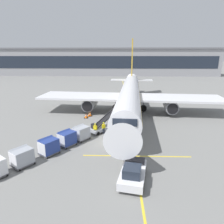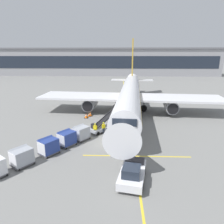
{
  "view_description": "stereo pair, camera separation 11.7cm",
  "coord_description": "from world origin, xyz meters",
  "views": [
    {
      "loc": [
        1.39,
        -23.7,
        10.9
      ],
      "look_at": [
        0.52,
        4.45,
        2.85
      ],
      "focal_mm": 32.45,
      "sensor_mm": 36.0,
      "label": 1
    },
    {
      "loc": [
        1.5,
        -23.7,
        10.9
      ],
      "look_at": [
        0.52,
        4.45,
        2.85
      ],
      "focal_mm": 32.45,
      "sensor_mm": 36.0,
      "label": 2
    }
  ],
  "objects": [
    {
      "name": "ground_plane",
      "position": [
        0.0,
        0.0,
        0.0
      ],
      "size": [
        600.0,
        600.0,
        0.0
      ],
      "primitive_type": "plane",
      "color": "slate"
    },
    {
      "name": "parked_airplane",
      "position": [
        3.6,
        14.28,
        3.5
      ],
      "size": [
        34.95,
        44.44,
        14.75
      ],
      "color": "white",
      "rests_on": "ground"
    },
    {
      "name": "belt_loader",
      "position": [
        -1.01,
        4.05,
        0.86
      ],
      "size": [
        4.43,
        4.85,
        2.97
      ],
      "color": "#A3A8B2",
      "rests_on": "ground"
    },
    {
      "name": "baggage_cart_lead",
      "position": [
        -3.45,
        0.96,
        1.0
      ],
      "size": [
        2.47,
        2.68,
        1.91
      ],
      "color": "#515156",
      "rests_on": "ground"
    },
    {
      "name": "baggage_cart_second",
      "position": [
        -4.88,
        -0.89,
        1.0
      ],
      "size": [
        2.47,
        2.68,
        1.91
      ],
      "color": "#515156",
      "rests_on": "ground"
    },
    {
      "name": "baggage_cart_third",
      "position": [
        -6.38,
        -3.17,
        1.0
      ],
      "size": [
        2.47,
        2.68,
        1.91
      ],
      "color": "#515156",
      "rests_on": "ground"
    },
    {
      "name": "baggage_cart_fourth",
      "position": [
        -8.26,
        -5.67,
        1.0
      ],
      "size": [
        2.47,
        2.68,
        1.91
      ],
      "color": "#515156",
      "rests_on": "ground"
    },
    {
      "name": "pushback_tug",
      "position": [
        2.75,
        -7.99,
        0.83
      ],
      "size": [
        2.92,
        4.72,
        1.83
      ],
      "color": "silver",
      "rests_on": "ground"
    },
    {
      "name": "ground_crew_by_loader",
      "position": [
        -1.75,
        2.54,
        1.0
      ],
      "size": [
        0.56,
        0.31,
        1.74
      ],
      "color": "black",
      "rests_on": "ground"
    },
    {
      "name": "ground_crew_by_carts",
      "position": [
        -0.61,
        3.11,
        1.0
      ],
      "size": [
        0.5,
        0.41,
        1.74
      ],
      "color": "#333847",
      "rests_on": "ground"
    },
    {
      "name": "safety_cone_engine_keepout",
      "position": [
        -4.27,
        10.41,
        0.39
      ],
      "size": [
        0.7,
        0.7,
        0.79
      ],
      "color": "black",
      "rests_on": "ground"
    },
    {
      "name": "safety_cone_wingtip",
      "position": [
        -3.69,
        11.59,
        0.37
      ],
      "size": [
        0.68,
        0.68,
        0.77
      ],
      "color": "black",
      "rests_on": "ground"
    },
    {
      "name": "safety_cone_nose_mark",
      "position": [
        -3.92,
        11.38,
        0.3
      ],
      "size": [
        0.54,
        0.54,
        0.62
      ],
      "color": "black",
      "rests_on": "ground"
    },
    {
      "name": "apron_guidance_line_lead_in",
      "position": [
        3.28,
        13.45,
        0.0
      ],
      "size": [
        0.2,
        110.0,
        0.01
      ],
      "color": "yellow",
      "rests_on": "ground"
    },
    {
      "name": "apron_guidance_line_stop_bar",
      "position": [
        3.53,
        -3.36,
        0.0
      ],
      "size": [
        12.0,
        0.2,
        0.01
      ],
      "color": "yellow",
      "rests_on": "ground"
    },
    {
      "name": "terminal_building",
      "position": [
        -13.57,
        91.22,
        6.99
      ],
      "size": [
        132.96,
        22.11,
        14.08
      ],
      "color": "#939399",
      "rests_on": "ground"
    }
  ]
}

